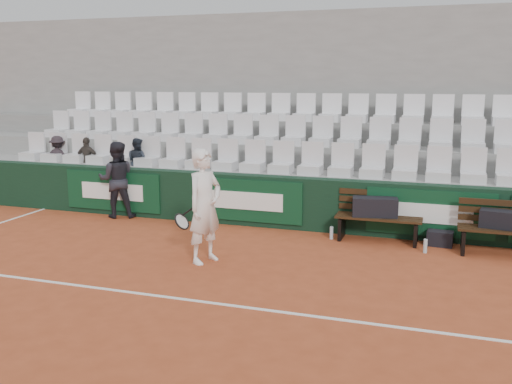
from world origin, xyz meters
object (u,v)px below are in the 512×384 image
Objects in this scene: sports_bag_right at (500,219)px; ball_kid at (117,180)px; bench_right at (505,243)px; spectator_b at (86,140)px; spectator_a at (57,138)px; tennis_player at (205,206)px; water_bottle_far at (425,246)px; sports_bag_ground at (440,238)px; spectator_c at (137,141)px; bench_left at (378,229)px; water_bottle_near at (331,233)px; sports_bag_left at (375,207)px.

ball_kid is at bearing 177.43° from sports_bag_right.
sports_bag_right reaches higher than bench_right.
sports_bag_right is 8.67m from spectator_b.
spectator_a is 1.01× the size of spectator_b.
tennis_player is 5.11m from spectator_b.
water_bottle_far is at bearing -169.38° from bench_right.
sports_bag_ground is 6.58m from spectator_c.
sports_bag_ground is 0.42× the size of spectator_a.
spectator_c is at bearing -115.81° from ball_kid.
ball_kid is (-6.43, 0.10, 0.66)m from sports_bag_ground.
tennis_player is at bearing -149.36° from sports_bag_ground.
spectator_a is (-9.34, 1.09, 0.91)m from sports_bag_right.
spectator_a is 0.79m from spectator_b.
spectator_b reaches higher than bench_left.
water_bottle_near is 6.79m from spectator_a.
sports_bag_ground is at bearing 1.63° from sports_bag_left.
bench_right is 7.58m from spectator_c.
bench_right is 1.48× the size of spectator_b.
bench_right is 2.39× the size of sports_bag_right.
tennis_player is 1.77× the size of spectator_b.
spectator_c reaches higher than water_bottle_near.
water_bottle_far is (0.90, -0.48, -0.50)m from sports_bag_left.
sports_bag_ground is 7.81m from spectator_b.
spectator_c is (-2.86, 2.94, 0.62)m from tennis_player.
sports_bag_ground is at bearing 157.48° from ball_kid.
sports_bag_ground is at bearing 165.77° from sports_bag_right.
spectator_b is 0.98× the size of spectator_c.
sports_bag_ground is at bearing 162.96° from spectator_a.
water_bottle_far is 6.27m from ball_kid.
spectator_a reaches higher than sports_bag_ground.
tennis_player is at bearing 121.60° from ball_kid.
sports_bag_left is 0.44× the size of tennis_player.
bench_right is 1.47× the size of spectator_a.
spectator_c is at bearing 134.23° from tennis_player.
sports_bag_left is at bearing -178.37° from sports_bag_ground.
sports_bag_right is at bearing 155.47° from bench_right.
tennis_player is at bearing -158.30° from bench_right.
water_bottle_near is 2.64m from tennis_player.
water_bottle_far is 0.23× the size of spectator_a.
bench_left is at bearing 39.59° from tennis_player.
water_bottle_far is 0.23× the size of spectator_b.
sports_bag_right is (1.96, -0.18, 0.37)m from bench_left.
water_bottle_near is 0.13× the size of tennis_player.
ball_kid is at bearing 176.57° from water_bottle_near.
bench_left reaches higher than water_bottle_far.
water_bottle_near is (-0.81, -0.13, -0.11)m from bench_left.
water_bottle_near is (-2.88, 0.10, -0.11)m from bench_right.
spectator_a is at bearing -1.92° from spectator_b.
spectator_a is at bearing 171.06° from water_bottle_near.
spectator_c reaches higher than bench_right.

